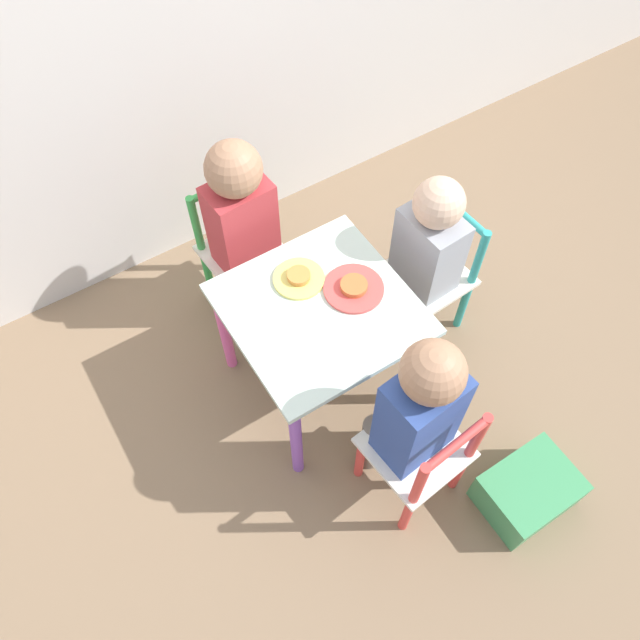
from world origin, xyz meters
name	(u,v)px	position (x,y,z in m)	size (l,w,h in m)	color
ground_plane	(320,380)	(0.00, 0.00, 0.00)	(6.00, 6.00, 0.00)	#7F664C
kids_table	(320,322)	(0.00, 0.00, 0.38)	(0.52, 0.52, 0.46)	silver
chair_teal	(431,275)	(0.47, 0.03, 0.25)	(0.28, 0.28, 0.51)	silver
chair_green	(241,252)	(-0.03, 0.47, 0.25)	(0.28, 0.28, 0.51)	silver
chair_red	(420,455)	(0.04, -0.46, 0.25)	(0.28, 0.28, 0.51)	silver
child_right	(424,252)	(0.40, 0.02, 0.42)	(0.22, 0.21, 0.70)	#7A6B5B
child_back	(244,221)	(-0.03, 0.41, 0.46)	(0.21, 0.23, 0.76)	#38383D
child_front	(415,410)	(0.04, -0.41, 0.45)	(0.21, 0.22, 0.76)	#7A6B5B
plate_right	(354,288)	(0.12, 0.00, 0.47)	(0.18, 0.18, 0.03)	#E54C47
plate_back	(299,278)	(0.00, 0.12, 0.47)	(0.15, 0.15, 0.03)	#EADB66
storage_bin	(528,491)	(0.31, -0.69, 0.07)	(0.27, 0.21, 0.15)	#3D8E56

